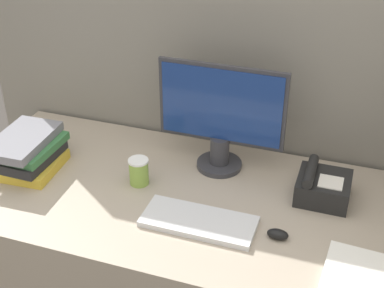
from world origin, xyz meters
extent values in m
cube|color=gray|center=(0.00, 0.85, 0.85)|extent=(2.07, 0.04, 1.71)
cube|color=tan|center=(0.00, 0.41, 0.36)|extent=(1.67, 0.81, 0.73)
cylinder|color=#333338|center=(0.10, 0.63, 0.74)|extent=(0.18, 0.18, 0.02)
cylinder|color=#333338|center=(0.10, 0.63, 0.80)|extent=(0.07, 0.07, 0.11)
cube|color=#333338|center=(0.10, 0.64, 1.00)|extent=(0.48, 0.02, 0.31)
cube|color=navy|center=(0.10, 0.63, 1.00)|extent=(0.46, 0.01, 0.28)
cube|color=silver|center=(0.13, 0.27, 0.74)|extent=(0.38, 0.16, 0.02)
ellipsoid|color=black|center=(0.40, 0.28, 0.74)|extent=(0.07, 0.04, 0.03)
cylinder|color=#8CB247|center=(-0.15, 0.42, 0.77)|extent=(0.07, 0.07, 0.10)
cylinder|color=white|center=(-0.15, 0.42, 0.83)|extent=(0.08, 0.08, 0.01)
cube|color=gold|center=(-0.59, 0.38, 0.75)|extent=(0.24, 0.25, 0.04)
cube|color=#262628|center=(-0.59, 0.38, 0.79)|extent=(0.19, 0.26, 0.04)
cube|color=#38723F|center=(-0.59, 0.39, 0.82)|extent=(0.20, 0.26, 0.03)
cube|color=slate|center=(-0.61, 0.38, 0.85)|extent=(0.20, 0.30, 0.03)
cube|color=black|center=(0.51, 0.55, 0.77)|extent=(0.19, 0.18, 0.09)
cube|color=white|center=(0.53, 0.53, 0.82)|extent=(0.08, 0.08, 0.00)
cylinder|color=black|center=(0.46, 0.55, 0.83)|extent=(0.04, 0.18, 0.04)
cube|color=white|center=(0.66, 0.19, 0.74)|extent=(0.22, 0.24, 0.02)
camera|label=1|loc=(0.57, -1.07, 1.88)|focal=50.00mm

